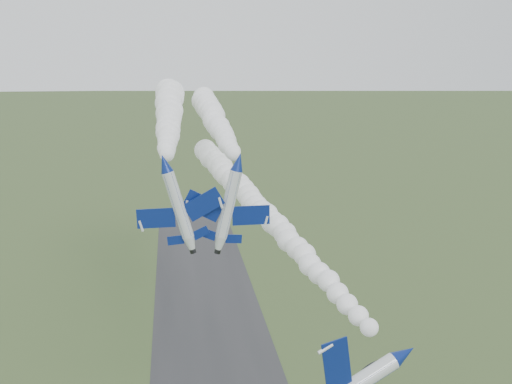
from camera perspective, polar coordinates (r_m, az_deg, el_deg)
jet_lead at (r=53.01m, az=14.68°, el=-15.43°), size 4.80×12.57×9.63m
smoke_trail_jet_lead at (r=86.00m, az=0.26°, el=-1.54°), size 19.70×73.23×4.57m
jet_pair_left at (r=65.05m, az=-9.14°, el=2.87°), size 9.87×12.25×3.77m
smoke_trail_jet_pair_left at (r=100.25m, az=-8.70°, el=7.74°), size 9.32×66.74×5.83m
jet_pair_right at (r=65.98m, az=-1.74°, el=3.04°), size 10.04×12.41×3.68m
smoke_trail_jet_pair_right at (r=104.92m, az=-4.21°, el=7.37°), size 6.13×73.52×5.33m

